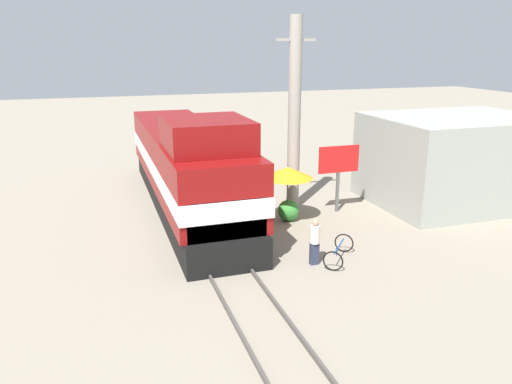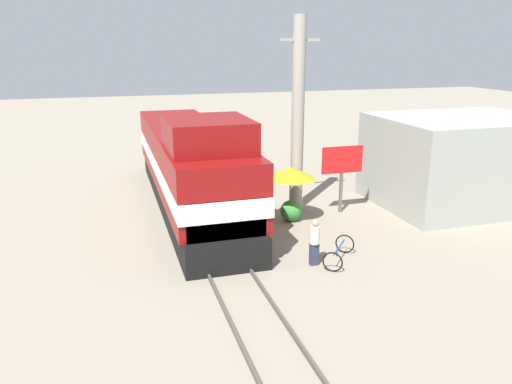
{
  "view_description": "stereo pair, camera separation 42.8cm",
  "coord_description": "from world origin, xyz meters",
  "px_view_note": "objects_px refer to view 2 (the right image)",
  "views": [
    {
      "loc": [
        -3.92,
        -16.93,
        7.37
      ],
      "look_at": [
        1.2,
        -1.37,
        2.51
      ],
      "focal_mm": 35.0,
      "sensor_mm": 36.0,
      "label": 1
    },
    {
      "loc": [
        -3.52,
        -17.06,
        7.37
      ],
      "look_at": [
        1.2,
        -1.37,
        2.51
      ],
      "focal_mm": 35.0,
      "sensor_mm": 36.0,
      "label": 2
    }
  ],
  "objects_px": {
    "utility_pole": "(298,116)",
    "vendor_umbrella": "(290,173)",
    "locomotive": "(191,167)",
    "person_bystander": "(315,241)",
    "bicycle": "(339,252)",
    "billboard_sign": "(342,164)"
  },
  "relations": [
    {
      "from": "locomotive",
      "to": "bicycle",
      "type": "bearing_deg",
      "value": -61.7
    },
    {
      "from": "vendor_umbrella",
      "to": "person_bystander",
      "type": "height_order",
      "value": "vendor_umbrella"
    },
    {
      "from": "billboard_sign",
      "to": "person_bystander",
      "type": "height_order",
      "value": "billboard_sign"
    },
    {
      "from": "locomotive",
      "to": "utility_pole",
      "type": "distance_m",
      "value": 5.36
    },
    {
      "from": "vendor_umbrella",
      "to": "person_bystander",
      "type": "distance_m",
      "value": 4.69
    },
    {
      "from": "person_bystander",
      "to": "bicycle",
      "type": "height_order",
      "value": "person_bystander"
    },
    {
      "from": "locomotive",
      "to": "vendor_umbrella",
      "type": "height_order",
      "value": "locomotive"
    },
    {
      "from": "vendor_umbrella",
      "to": "billboard_sign",
      "type": "distance_m",
      "value": 2.69
    },
    {
      "from": "utility_pole",
      "to": "bicycle",
      "type": "bearing_deg",
      "value": -96.9
    },
    {
      "from": "person_bystander",
      "to": "bicycle",
      "type": "relative_size",
      "value": 0.91
    },
    {
      "from": "utility_pole",
      "to": "vendor_umbrella",
      "type": "relative_size",
      "value": 3.57
    },
    {
      "from": "locomotive",
      "to": "bicycle",
      "type": "distance_m",
      "value": 8.46
    },
    {
      "from": "billboard_sign",
      "to": "bicycle",
      "type": "relative_size",
      "value": 1.68
    },
    {
      "from": "utility_pole",
      "to": "person_bystander",
      "type": "bearing_deg",
      "value": -105.37
    },
    {
      "from": "utility_pole",
      "to": "billboard_sign",
      "type": "distance_m",
      "value": 2.92
    },
    {
      "from": "vendor_umbrella",
      "to": "utility_pole",
      "type": "bearing_deg",
      "value": 60.5
    },
    {
      "from": "locomotive",
      "to": "person_bystander",
      "type": "bearing_deg",
      "value": -67.56
    },
    {
      "from": "vendor_umbrella",
      "to": "bicycle",
      "type": "distance_m",
      "value": 4.84
    },
    {
      "from": "billboard_sign",
      "to": "person_bystander",
      "type": "relative_size",
      "value": 1.84
    },
    {
      "from": "vendor_umbrella",
      "to": "person_bystander",
      "type": "xyz_separation_m",
      "value": [
        -0.75,
        -4.45,
        -1.27
      ]
    },
    {
      "from": "bicycle",
      "to": "locomotive",
      "type": "bearing_deg",
      "value": 158.35
    },
    {
      "from": "person_bystander",
      "to": "bicycle",
      "type": "xyz_separation_m",
      "value": [
        0.93,
        -0.03,
        -0.53
      ]
    }
  ]
}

